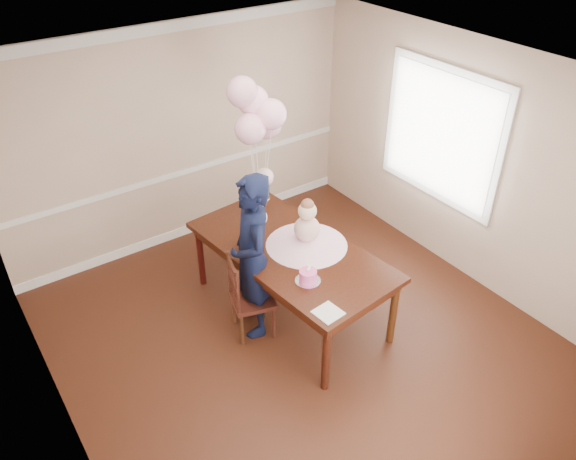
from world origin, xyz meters
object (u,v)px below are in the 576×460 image
at_px(dining_chair_seat, 253,299).
at_px(birthday_cake, 308,276).
at_px(dining_table_top, 291,251).
at_px(woman, 252,257).

bearing_deg(dining_chair_seat, birthday_cake, -39.94).
relative_size(dining_table_top, dining_chair_seat, 5.43).
height_order(dining_chair_seat, woman, woman).
relative_size(birthday_cake, woman, 0.09).
bearing_deg(dining_table_top, dining_chair_seat, 177.59).
bearing_deg(birthday_cake, woman, 116.94).
height_order(dining_table_top, birthday_cake, birthday_cake).
distance_m(birthday_cake, dining_chair_seat, 0.75).
bearing_deg(dining_table_top, woman, 171.03).
distance_m(dining_table_top, woman, 0.45).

